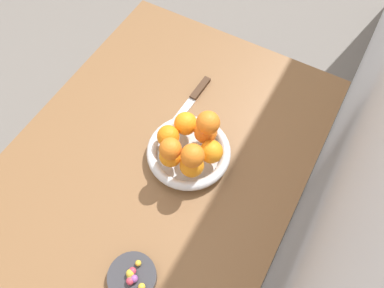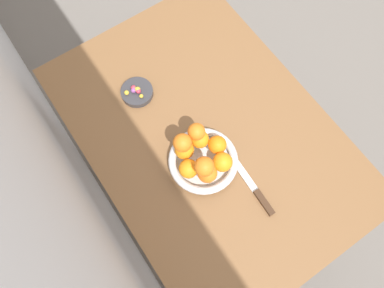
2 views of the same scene
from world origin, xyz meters
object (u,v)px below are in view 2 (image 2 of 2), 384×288
object	(u,v)px
orange_5	(188,169)
candy_ball_3	(135,89)
fruit_bowl	(203,161)
candy_ball_5	(138,89)
knife	(253,186)
candy_ball_7	(136,89)
orange_1	(223,162)
candy_ball_4	(127,93)
orange_2	(217,145)
orange_8	(196,132)
candy_ball_6	(133,88)
orange_4	(184,150)
orange_6	(204,167)
orange_0	(207,173)
orange_3	(200,139)
orange_7	(182,143)
dining_table	(206,142)
candy_ball_1	(138,91)
candy_ball_2	(141,96)
candy_dish	(137,92)
candy_ball_0	(133,90)

from	to	relation	value
orange_5	candy_ball_3	bearing A→B (deg)	-2.48
fruit_bowl	candy_ball_5	size ratio (longest dim) A/B	11.73
knife	candy_ball_7	bearing A→B (deg)	14.40
orange_1	candy_ball_4	distance (m)	0.41
orange_2	orange_5	distance (m)	0.12
orange_8	candy_ball_3	bearing A→B (deg)	12.13
candy_ball_7	fruit_bowl	bearing A→B (deg)	-172.92
candy_ball_6	knife	size ratio (longest dim) A/B	0.07
orange_4	orange_8	bearing A→B (deg)	-78.53
orange_4	orange_6	bearing A→B (deg)	-175.63
orange_1	candy_ball_5	size ratio (longest dim) A/B	3.25
orange_0	orange_1	xyz separation A→B (m)	(0.00, -0.06, 0.00)
candy_ball_7	orange_3	bearing A→B (deg)	-167.32
fruit_bowl	orange_7	world-z (taller)	orange_7
fruit_bowl	orange_4	world-z (taller)	orange_4
dining_table	orange_6	size ratio (longest dim) A/B	18.28
orange_7	knife	distance (m)	0.27
orange_6	candy_ball_6	bearing A→B (deg)	2.62
orange_3	orange_5	size ratio (longest dim) A/B	0.96
orange_2	knife	xyz separation A→B (m)	(-0.16, -0.03, -0.06)
orange_1	orange_8	xyz separation A→B (m)	(0.11, 0.02, 0.05)
dining_table	candy_ball_1	bearing A→B (deg)	24.82
orange_5	candy_ball_2	bearing A→B (deg)	-3.48
orange_3	orange_7	world-z (taller)	orange_7
candy_dish	orange_1	xyz separation A→B (m)	(-0.39, -0.08, 0.06)
orange_2	candy_ball_3	world-z (taller)	orange_2
candy_ball_5	candy_ball_6	xyz separation A→B (m)	(0.01, 0.01, -0.00)
candy_dish	candy_ball_2	distance (m)	0.04
orange_5	knife	world-z (taller)	orange_5
orange_0	orange_4	distance (m)	0.10
orange_1	candy_ball_0	world-z (taller)	orange_1
orange_4	candy_ball_0	world-z (taller)	orange_4
candy_ball_3	candy_ball_5	xyz separation A→B (m)	(-0.01, -0.01, 0.00)
candy_ball_3	candy_ball_5	size ratio (longest dim) A/B	0.81
orange_3	candy_ball_4	world-z (taller)	orange_3
orange_0	candy_ball_7	bearing A→B (deg)	2.96
orange_0	orange_4	world-z (taller)	same
candy_ball_2	candy_ball_4	size ratio (longest dim) A/B	0.85
orange_4	candy_ball_6	xyz separation A→B (m)	(0.30, 0.01, -0.04)
candy_ball_6	candy_ball_7	xyz separation A→B (m)	(-0.01, -0.01, -0.00)
candy_ball_2	orange_1	bearing A→B (deg)	-167.50
candy_dish	candy_ball_4	world-z (taller)	candy_ball_4
orange_1	candy_ball_2	world-z (taller)	orange_1
candy_dish	candy_ball_6	xyz separation A→B (m)	(0.01, 0.00, 0.02)
orange_1	orange_7	bearing A→B (deg)	37.26
candy_dish	candy_ball_0	size ratio (longest dim) A/B	6.29
orange_8	candy_dish	bearing A→B (deg)	11.87
orange_7	candy_ball_2	distance (m)	0.27
candy_ball_6	orange_2	bearing A→B (deg)	-162.93
orange_5	candy_ball_3	size ratio (longest dim) A/B	3.91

